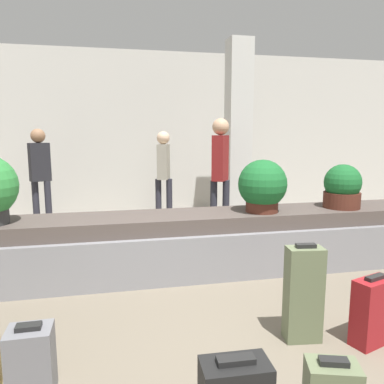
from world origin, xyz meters
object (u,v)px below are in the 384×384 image
(suitcase_4, at_px, (373,311))
(traveler_2, at_px, (164,169))
(pillar, at_px, (238,134))
(traveler_1, at_px, (40,169))
(traveler_0, at_px, (220,165))
(suitcase_6, at_px, (31,362))
(potted_plant_1, at_px, (342,188))
(potted_plant_2, at_px, (262,186))
(suitcase_0, at_px, (303,294))

(suitcase_4, bearing_deg, traveler_2, 85.00)
(pillar, relative_size, traveler_1, 1.90)
(traveler_0, distance_m, traveler_2, 1.35)
(suitcase_6, relative_size, potted_plant_1, 0.87)
(suitcase_6, distance_m, potted_plant_2, 2.97)
(suitcase_0, relative_size, suitcase_6, 1.66)
(suitcase_0, height_order, suitcase_6, suitcase_0)
(potted_plant_1, distance_m, potted_plant_2, 1.07)
(pillar, distance_m, potted_plant_1, 2.42)
(suitcase_0, height_order, suitcase_4, suitcase_0)
(suitcase_6, bearing_deg, potted_plant_2, 38.27)
(suitcase_0, distance_m, potted_plant_1, 2.16)
(suitcase_6, relative_size, traveler_1, 0.28)
(suitcase_4, relative_size, traveler_0, 0.30)
(pillar, xyz_separation_m, potted_plant_1, (0.60, -2.26, -0.65))
(traveler_2, bearing_deg, potted_plant_2, 35.89)
(potted_plant_2, xyz_separation_m, traveler_0, (-0.07, 1.52, 0.12))
(pillar, relative_size, suitcase_6, 6.79)
(traveler_0, height_order, traveler_2, traveler_0)
(suitcase_4, relative_size, traveler_1, 0.33)
(suitcase_4, xyz_separation_m, potted_plant_2, (-0.21, 1.72, 0.74))
(traveler_1, bearing_deg, suitcase_6, 72.71)
(suitcase_0, distance_m, potted_plant_2, 1.69)
(suitcase_0, xyz_separation_m, potted_plant_2, (0.28, 1.55, 0.62))
(pillar, bearing_deg, potted_plant_2, -101.68)
(potted_plant_1, height_order, traveler_2, traveler_2)
(suitcase_6, relative_size, traveler_2, 0.29)
(suitcase_6, xyz_separation_m, traveler_2, (1.43, 4.43, 0.76))
(pillar, xyz_separation_m, suitcase_4, (-0.26, -4.00, -1.34))
(pillar, distance_m, potted_plant_2, 2.41)
(potted_plant_1, relative_size, traveler_0, 0.29)
(suitcase_6, distance_m, traveler_0, 4.05)
(traveler_1, height_order, traveler_2, traveler_1)
(pillar, relative_size, suitcase_4, 5.80)
(suitcase_0, relative_size, traveler_2, 0.48)
(suitcase_4, distance_m, traveler_0, 3.36)
(suitcase_0, relative_size, potted_plant_1, 1.45)
(traveler_0, relative_size, traveler_2, 1.12)
(traveler_0, bearing_deg, suitcase_6, 0.45)
(potted_plant_1, distance_m, traveler_2, 3.22)
(suitcase_4, height_order, potted_plant_1, potted_plant_1)
(suitcase_4, bearing_deg, traveler_0, 76.84)
(traveler_1, bearing_deg, suitcase_0, 96.14)
(traveler_1, bearing_deg, pillar, 148.21)
(potted_plant_1, relative_size, potted_plant_2, 0.88)
(suitcase_6, xyz_separation_m, potted_plant_2, (2.23, 1.79, 0.78))
(potted_plant_1, bearing_deg, traveler_2, 125.61)
(suitcase_0, bearing_deg, traveler_2, 104.18)
(traveler_1, xyz_separation_m, traveler_2, (2.10, 0.01, -0.03))
(suitcase_6, bearing_deg, potted_plant_1, 28.42)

